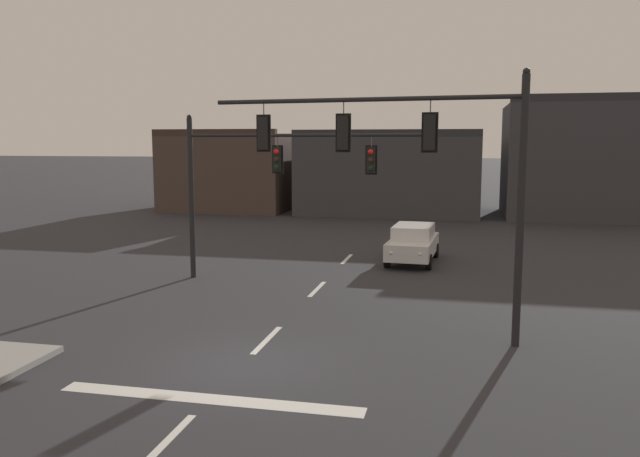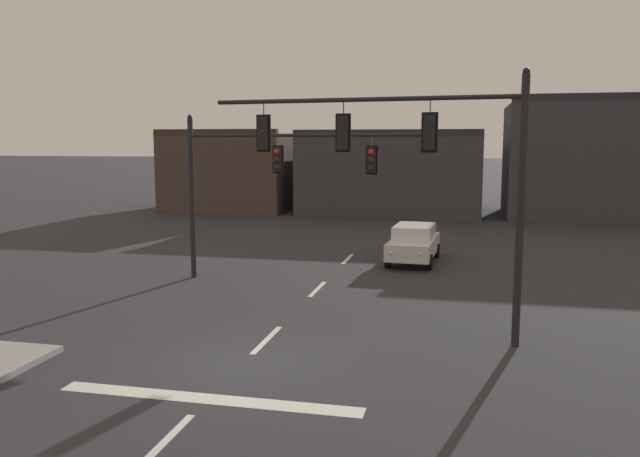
# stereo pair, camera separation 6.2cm
# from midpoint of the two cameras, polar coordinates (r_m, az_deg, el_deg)

# --- Properties ---
(ground_plane) EXTENTS (400.00, 400.00, 0.00)m
(ground_plane) POSITION_cam_midpoint_polar(r_m,az_deg,el_deg) (15.32, -7.10, -11.99)
(ground_plane) COLOR #2B2B30
(stop_bar_paint) EXTENTS (6.40, 0.50, 0.01)m
(stop_bar_paint) POSITION_cam_midpoint_polar(r_m,az_deg,el_deg) (13.58, -10.00, -14.68)
(stop_bar_paint) COLOR silver
(stop_bar_paint) RESTS_ON ground
(lane_centreline) EXTENTS (0.16, 26.40, 0.01)m
(lane_centreline) POSITION_cam_midpoint_polar(r_m,az_deg,el_deg) (17.12, -4.83, -9.82)
(lane_centreline) COLOR silver
(lane_centreline) RESTS_ON ground
(signal_mast_near_side) EXTENTS (8.30, 1.00, 6.92)m
(signal_mast_near_side) POSITION_cam_midpoint_polar(r_m,az_deg,el_deg) (16.80, 8.23, 6.34)
(signal_mast_near_side) COLOR black
(signal_mast_near_side) RESTS_ON ground
(signal_mast_far_side) EXTENTS (9.02, 0.55, 6.16)m
(signal_mast_far_side) POSITION_cam_midpoint_polar(r_m,az_deg,el_deg) (23.57, -5.33, 5.12)
(signal_mast_far_side) COLOR black
(signal_mast_far_side) RESTS_ON ground
(car_lot_nearside) EXTENTS (2.12, 4.54, 1.61)m
(car_lot_nearside) POSITION_cam_midpoint_polar(r_m,az_deg,el_deg) (27.87, 8.20, -1.24)
(car_lot_nearside) COLOR silver
(car_lot_nearside) RESTS_ON ground
(building_row) EXTENTS (44.02, 11.42, 8.16)m
(building_row) POSITION_cam_midpoint_polar(r_m,az_deg,el_deg) (47.87, 13.42, 5.12)
(building_row) COLOR #473833
(building_row) RESTS_ON ground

